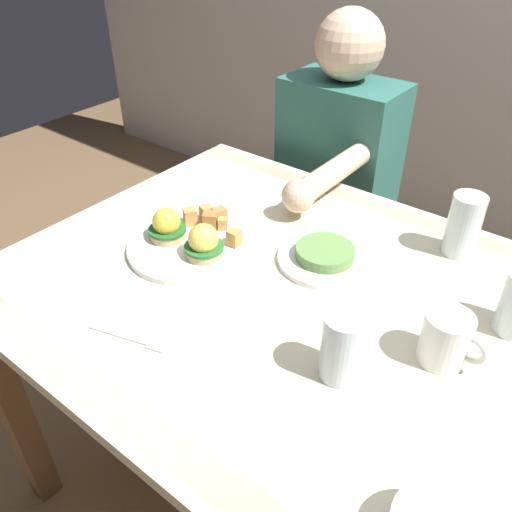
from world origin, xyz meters
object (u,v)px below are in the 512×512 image
at_px(eggs_benedict_plate, 190,240).
at_px(water_glass_extra, 463,229).
at_px(water_glass_near, 342,351).
at_px(side_plate, 325,256).
at_px(dining_table, 298,332).
at_px(coffee_mug, 447,337).
at_px(fork, 133,339).
at_px(diner_person, 332,181).

distance_m(eggs_benedict_plate, water_glass_extra, 0.58).
bearing_deg(water_glass_near, side_plate, 126.26).
height_order(dining_table, coffee_mug, coffee_mug).
bearing_deg(eggs_benedict_plate, coffee_mug, 2.54).
bearing_deg(coffee_mug, fork, -146.84).
distance_m(water_glass_near, diner_person, 0.87).
bearing_deg(water_glass_near, coffee_mug, 48.54).
relative_size(dining_table, water_glass_extra, 8.64).
bearing_deg(fork, side_plate, 70.83).
xyz_separation_m(coffee_mug, diner_person, (-0.57, 0.60, -0.14)).
xyz_separation_m(side_plate, diner_person, (-0.26, 0.48, -0.10)).
bearing_deg(dining_table, side_plate, 98.62).
relative_size(coffee_mug, fork, 0.73).
height_order(fork, diner_person, diner_person).
relative_size(water_glass_extra, diner_person, 0.12).
xyz_separation_m(water_glass_near, side_plate, (-0.18, 0.25, -0.04)).
distance_m(fork, side_plate, 0.43).
xyz_separation_m(fork, diner_person, (-0.12, 0.89, -0.09)).
distance_m(water_glass_extra, side_plate, 0.30).
distance_m(dining_table, coffee_mug, 0.33).
bearing_deg(side_plate, water_glass_near, -53.74).
bearing_deg(water_glass_extra, side_plate, -135.07).
xyz_separation_m(water_glass_near, diner_person, (-0.45, 0.73, -0.14)).
relative_size(eggs_benedict_plate, diner_person, 0.24).
bearing_deg(water_glass_near, eggs_benedict_plate, 165.97).
distance_m(water_glass_near, side_plate, 0.31).
bearing_deg(eggs_benedict_plate, diner_person, 90.45).
xyz_separation_m(eggs_benedict_plate, water_glass_near, (0.44, -0.11, 0.03)).
bearing_deg(dining_table, water_glass_near, -38.81).
height_order(dining_table, eggs_benedict_plate, eggs_benedict_plate).
xyz_separation_m(dining_table, side_plate, (-0.02, 0.12, 0.12)).
bearing_deg(dining_table, coffee_mug, 0.36).
height_order(eggs_benedict_plate, fork, eggs_benedict_plate).
xyz_separation_m(fork, side_plate, (0.14, 0.41, 0.01)).
xyz_separation_m(fork, water_glass_near, (0.33, 0.16, 0.05)).
height_order(eggs_benedict_plate, water_glass_near, water_glass_near).
bearing_deg(fork, water_glass_extra, 60.34).
xyz_separation_m(dining_table, water_glass_extra, (0.19, 0.33, 0.17)).
xyz_separation_m(water_glass_extra, diner_person, (-0.47, 0.28, -0.15)).
distance_m(dining_table, water_glass_near, 0.27).
height_order(eggs_benedict_plate, water_glass_extra, water_glass_extra).
height_order(water_glass_near, side_plate, water_glass_near).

